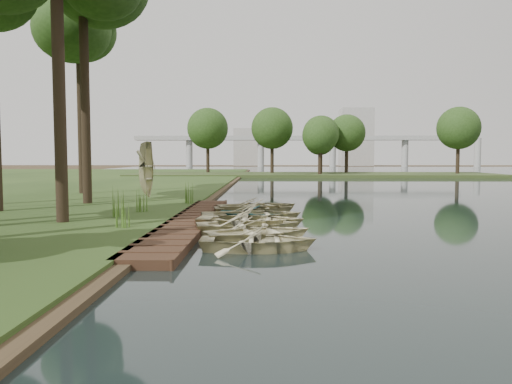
{
  "coord_description": "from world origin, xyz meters",
  "views": [
    {
      "loc": [
        1.33,
        -19.39,
        2.69
      ],
      "look_at": [
        0.96,
        -0.32,
        1.36
      ],
      "focal_mm": 35.0,
      "sensor_mm": 36.0,
      "label": 1
    }
  ],
  "objects_px": {
    "stored_rowboat": "(148,192)",
    "boardwalk": "(191,222)",
    "rowboat_0": "(258,238)",
    "rowboat_2": "(248,223)",
    "rowboat_1": "(259,231)"
  },
  "relations": [
    {
      "from": "boardwalk",
      "to": "rowboat_0",
      "type": "height_order",
      "value": "rowboat_0"
    },
    {
      "from": "rowboat_1",
      "to": "stored_rowboat",
      "type": "relative_size",
      "value": 1.04
    },
    {
      "from": "rowboat_0",
      "to": "stored_rowboat",
      "type": "xyz_separation_m",
      "value": [
        -6.65,
        14.9,
        0.25
      ]
    },
    {
      "from": "rowboat_0",
      "to": "rowboat_1",
      "type": "bearing_deg",
      "value": -1.58
    },
    {
      "from": "rowboat_0",
      "to": "rowboat_1",
      "type": "height_order",
      "value": "rowboat_1"
    },
    {
      "from": "rowboat_1",
      "to": "stored_rowboat",
      "type": "distance_m",
      "value": 15.03
    },
    {
      "from": "stored_rowboat",
      "to": "boardwalk",
      "type": "bearing_deg",
      "value": -151.58
    },
    {
      "from": "rowboat_0",
      "to": "rowboat_1",
      "type": "distance_m",
      "value": 1.42
    },
    {
      "from": "rowboat_2",
      "to": "stored_rowboat",
      "type": "bearing_deg",
      "value": 16.83
    },
    {
      "from": "boardwalk",
      "to": "rowboat_0",
      "type": "relative_size",
      "value": 4.82
    },
    {
      "from": "boardwalk",
      "to": "rowboat_2",
      "type": "relative_size",
      "value": 4.46
    },
    {
      "from": "rowboat_2",
      "to": "stored_rowboat",
      "type": "distance_m",
      "value": 13.39
    },
    {
      "from": "rowboat_0",
      "to": "rowboat_2",
      "type": "relative_size",
      "value": 0.93
    },
    {
      "from": "rowboat_1",
      "to": "stored_rowboat",
      "type": "bearing_deg",
      "value": 5.65
    },
    {
      "from": "boardwalk",
      "to": "stored_rowboat",
      "type": "height_order",
      "value": "stored_rowboat"
    }
  ]
}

